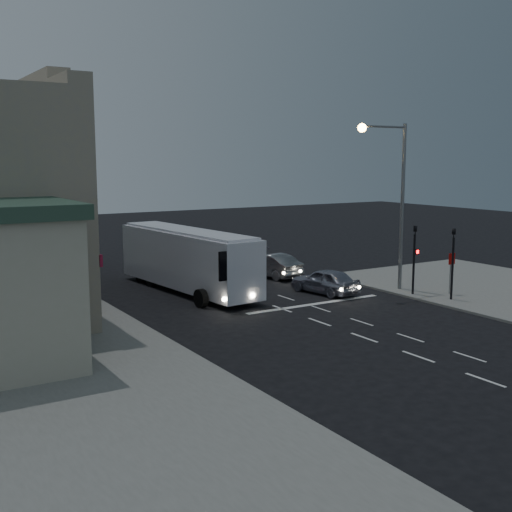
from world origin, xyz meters
TOP-DOWN VIEW (x-y plane):
  - ground at (0.00, 0.00)m, footprint 120.00×120.00m
  - road_markings at (1.29, 3.31)m, footprint 8.00×30.55m
  - tour_bus at (-2.08, 8.25)m, footprint 3.32×11.38m
  - car_suv at (4.02, 3.80)m, footprint 2.32×4.31m
  - car_sedan_a at (4.23, 9.53)m, footprint 2.15×4.61m
  - car_sedan_b at (4.69, 14.51)m, footprint 2.59×5.74m
  - car_sedan_c at (4.07, 20.80)m, footprint 4.18×6.31m
  - car_extra at (4.05, 26.53)m, footprint 1.49×4.07m
  - traffic_signal_main at (7.60, 0.78)m, footprint 0.25×0.35m
  - traffic_signal_side at (8.30, -1.20)m, footprint 0.18×0.15m
  - regulatory_sign at (9.30, -0.24)m, footprint 0.45×0.12m
  - streetlight at (7.34, 2.20)m, footprint 3.32×0.44m
  - street_tree at (-8.21, 15.02)m, footprint 4.00×4.00m

SIDE VIEW (x-z plane):
  - ground at x=0.00m, z-range 0.00..0.00m
  - road_markings at x=1.29m, z-range 0.00..0.01m
  - car_extra at x=4.05m, z-range 0.00..1.33m
  - car_suv at x=4.02m, z-range 0.00..1.39m
  - car_sedan_a at x=4.23m, z-range 0.00..1.46m
  - car_sedan_c at x=4.07m, z-range 0.00..1.61m
  - car_sedan_b at x=4.69m, z-range 0.00..1.63m
  - regulatory_sign at x=9.30m, z-range 0.50..2.70m
  - tour_bus at x=-2.08m, z-range 0.14..3.58m
  - traffic_signal_main at x=7.60m, z-range 0.37..4.47m
  - traffic_signal_side at x=8.30m, z-range 0.37..4.47m
  - street_tree at x=-8.21m, z-range 1.40..7.60m
  - streetlight at x=7.34m, z-range 1.23..10.23m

